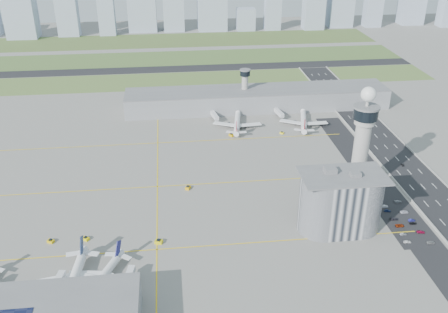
{
  "coord_description": "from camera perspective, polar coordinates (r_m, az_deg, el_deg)",
  "views": [
    {
      "loc": [
        -30.04,
        -225.44,
        148.56
      ],
      "look_at": [
        0.0,
        35.0,
        15.0
      ],
      "focal_mm": 40.0,
      "sensor_mm": 36.0,
      "label": 1
    }
  ],
  "objects": [
    {
      "name": "skyline_bldg_10",
      "position": [
        670.95,
        2.5,
        15.39
      ],
      "size": [
        23.01,
        18.41,
        27.75
      ],
      "primitive_type": "cube",
      "color": "#9EADC1",
      "rests_on": "ground"
    },
    {
      "name": "tug_3",
      "position": [
        291.07,
        -4.14,
        -3.54
      ],
      "size": [
        3.63,
        4.12,
        1.99
      ],
      "primitive_type": null,
      "rotation": [
        0.0,
        0.0,
        2.68
      ],
      "color": "#EDA90A",
      "rests_on": "ground"
    },
    {
      "name": "grass_strip_2",
      "position": [
        623.47,
        -5.61,
        13.09
      ],
      "size": [
        480.0,
        70.0,
        0.08
      ],
      "primitive_type": "cube",
      "color": "#455D2C",
      "rests_on": "ground"
    },
    {
      "name": "car_lot_10",
      "position": [
        286.0,
        19.9,
        -5.98
      ],
      "size": [
        4.48,
        2.15,
        1.23
      ],
      "primitive_type": "imported",
      "rotation": [
        0.0,
        0.0,
        1.59
      ],
      "color": "silver",
      "rests_on": "ground"
    },
    {
      "name": "car_hw_4",
      "position": [
        453.47,
        11.64,
        7.39
      ],
      "size": [
        1.43,
        3.52,
        1.2
      ],
      "primitive_type": "imported",
      "rotation": [
        0.0,
        0.0,
        -0.0
      ],
      "color": "gray",
      "rests_on": "ground"
    },
    {
      "name": "barrier_left",
      "position": [
        299.81,
        20.43,
        -4.47
      ],
      "size": [
        0.6,
        500.0,
        1.2
      ],
      "primitive_type": "cube",
      "color": "#9E9E99",
      "rests_on": "ground"
    },
    {
      "name": "taxiway_line_h_2",
      "position": [
        348.81,
        -7.59,
        1.54
      ],
      "size": [
        260.0,
        0.6,
        0.01
      ],
      "primitive_type": "cube",
      "color": "yellow",
      "rests_on": "ground"
    },
    {
      "name": "car_lot_1",
      "position": [
        268.19,
        19.81,
        -8.34
      ],
      "size": [
        3.61,
        1.61,
        1.15
      ],
      "primitive_type": "imported",
      "rotation": [
        0.0,
        0.0,
        1.69
      ],
      "color": "slate",
      "rests_on": "ground"
    },
    {
      "name": "skyline_bldg_4",
      "position": [
        674.43,
        -22.25,
        14.98
      ],
      "size": [
        35.81,
        28.65,
        60.36
      ],
      "primitive_type": "cube",
      "color": "#9EADC1",
      "rests_on": "ground"
    },
    {
      "name": "ground",
      "position": [
        271.65,
        0.85,
        -6.16
      ],
      "size": [
        1000.0,
        1000.0,
        0.0
      ],
      "primitive_type": "plane",
      "color": "gray"
    },
    {
      "name": "jet_bridge_far_1",
      "position": [
        394.62,
        5.92,
        5.18
      ],
      "size": [
        5.39,
        14.31,
        5.7
      ],
      "primitive_type": null,
      "rotation": [
        0.0,
        0.0,
        -1.4
      ],
      "color": "silver",
      "rests_on": "ground"
    },
    {
      "name": "tug_4",
      "position": [
        355.83,
        0.88,
        2.5
      ],
      "size": [
        4.2,
        4.41,
        2.12
      ],
      "primitive_type": null,
      "rotation": [
        0.0,
        0.0,
        -2.49
      ],
      "color": "#CFA00B",
      "rests_on": "ground"
    },
    {
      "name": "skyline_bldg_5",
      "position": [
        666.2,
        -17.55,
        15.86
      ],
      "size": [
        25.49,
        20.39,
        66.89
      ],
      "primitive_type": "cube",
      "color": "#9EADC1",
      "rests_on": "ground"
    },
    {
      "name": "car_lot_5",
      "position": [
        287.47,
        17.87,
        -5.44
      ],
      "size": [
        3.89,
        1.37,
        1.28
      ],
      "primitive_type": "imported",
      "rotation": [
        0.0,
        0.0,
        1.57
      ],
      "color": "silver",
      "rests_on": "ground"
    },
    {
      "name": "admin_building",
      "position": [
        256.66,
        13.15,
        -5.08
      ],
      "size": [
        42.0,
        24.0,
        33.5
      ],
      "color": "#B2B2B7",
      "rests_on": "ground"
    },
    {
      "name": "taxiway_line_v",
      "position": [
        295.66,
        -7.63,
        -3.43
      ],
      "size": [
        0.6,
        260.0,
        0.01
      ],
      "primitive_type": "cube",
      "color": "yellow",
      "rests_on": "ground"
    },
    {
      "name": "car_hw_2",
      "position": [
        405.95,
        15.99,
        4.53
      ],
      "size": [
        2.29,
        4.13,
        1.09
      ],
      "primitive_type": "imported",
      "rotation": [
        0.0,
        0.0,
        -0.12
      ],
      "color": "navy",
      "rests_on": "ground"
    },
    {
      "name": "tug_0",
      "position": [
        261.74,
        -19.2,
        -9.09
      ],
      "size": [
        3.81,
        3.4,
        1.84
      ],
      "primitive_type": null,
      "rotation": [
        0.0,
        0.0,
        -2.06
      ],
      "color": "#DDB50A",
      "rests_on": "ground"
    },
    {
      "name": "skyline_bldg_6",
      "position": [
        659.57,
        -13.26,
        15.3
      ],
      "size": [
        20.04,
        16.03,
        45.2
      ],
      "primitive_type": "cube",
      "color": "#9EADC1",
      "rests_on": "ground"
    },
    {
      "name": "taxiway_line_h_0",
      "position": [
        245.69,
        -7.68,
        -10.5
      ],
      "size": [
        260.0,
        0.6,
        0.01
      ],
      "primitive_type": "cube",
      "color": "yellow",
      "rests_on": "ground"
    },
    {
      "name": "parking_lot",
      "position": [
        278.17,
        19.9,
        -7.11
      ],
      "size": [
        20.0,
        44.0,
        0.1
      ],
      "primitive_type": "cube",
      "color": "black",
      "rests_on": "ground"
    },
    {
      "name": "car_lot_9",
      "position": [
        280.4,
        20.66,
        -6.83
      ],
      "size": [
        3.68,
        1.45,
        1.19
      ],
      "primitive_type": "imported",
      "rotation": [
        0.0,
        0.0,
        1.62
      ],
      "color": "navy",
      "rests_on": "ground"
    },
    {
      "name": "airplane_far_a",
      "position": [
        369.02,
        1.52,
        4.25
      ],
      "size": [
        42.69,
        47.86,
        11.85
      ],
      "primitive_type": null,
      "rotation": [
        0.0,
        0.0,
        1.4
      ],
      "color": "white",
      "rests_on": "ground"
    },
    {
      "name": "airplane_far_b",
      "position": [
        376.88,
        9.11,
        4.4
      ],
      "size": [
        44.83,
        49.51,
        11.83
      ],
      "primitive_type": null,
      "rotation": [
        0.0,
        0.0,
        1.33
      ],
      "color": "white",
      "rests_on": "ground"
    },
    {
      "name": "skyline_bldg_15",
      "position": [
        749.24,
        20.77,
        16.38
      ],
      "size": [
        30.25,
        24.2,
        63.4
      ],
      "primitive_type": "cube",
      "color": "#9EADC1",
      "rests_on": "ground"
    },
    {
      "name": "skyline_bldg_9",
      "position": [
        670.89,
        -1.38,
        16.9
      ],
      "size": [
        36.96,
        29.57,
        62.11
      ],
      "primitive_type": "cube",
      "color": "#9EADC1",
      "rests_on": "ground"
    },
    {
      "name": "secondary_tower",
      "position": [
        401.74,
        2.4,
        8.13
      ],
      "size": [
        8.6,
        8.6,
        31.9
      ],
      "color": "#ADAAA5",
      "rests_on": "ground"
    },
    {
      "name": "terminal_pier",
      "position": [
        405.15,
        3.82,
        6.62
      ],
      "size": [
        210.0,
        32.0,
        15.8
      ],
      "color": "gray",
      "rests_on": "ground"
    },
    {
      "name": "highway",
      "position": [
        306.46,
        22.77,
        -4.33
      ],
      "size": [
        28.0,
        500.0,
        0.1
      ],
      "primitive_type": "cube",
      "color": "black",
      "rests_on": "ground"
    },
    {
      "name": "tug_5",
      "position": [
        361.98,
        6.64,
        2.71
      ],
      "size": [
        3.26,
        3.32,
        1.61
      ],
      "primitive_type": null,
      "rotation": [
        0.0,
        0.0,
        -2.41
      ],
      "color": "yellow",
      "rests_on": "ground"
    },
    {
      "name": "skyline_bldg_12",
      "position": [
        686.19,
        10.21,
        16.09
      ],
      "size": [
        26.14,
        20.92,
        46.89
      ],
      "primitive_type": "cube",
      "color": "#9EADC1",
      "rests_on": "ground"
    },
    {
      "name": "grass_strip_0",
      "position": [
        474.4,
        -5.09,
        8.65
      ],
      "size": [
        480.0,
        50.0,
        0.08
      ],
      "primitive_type": "cube",
      "color": "#506932",
      "rests_on": "ground"
    },
    {
      "name": "landside_road",
      "position": [
        287.89,
        19.28,
        -5.77
      ],
      "size": [
        18.0,
        260.0,
        0.08
      ],
      "primitive_type": "cube",
      "color": "black",
      "rests_on": "ground"
    },
    {
      "name": "car_lot_11",
      "position": [
        294.36,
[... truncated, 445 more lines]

